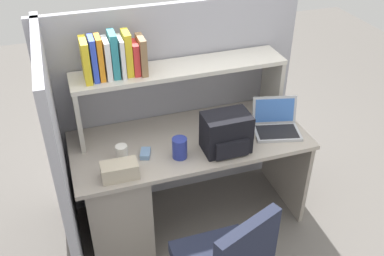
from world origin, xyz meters
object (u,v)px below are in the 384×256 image
tissue_box (120,170)px  snack_canister (180,148)px  paper_cup (122,152)px  backpack (226,133)px  computer_mouse (145,153)px  laptop (276,124)px

tissue_box → snack_canister: bearing=12.4°
tissue_box → paper_cup: bearing=77.1°
paper_cup → tissue_box: bearing=-104.3°
backpack → paper_cup: bearing=169.8°
computer_mouse → snack_canister: 0.23m
backpack → laptop: bearing=13.9°
laptop → computer_mouse: (-0.93, -0.00, -0.03)m
computer_mouse → paper_cup: bearing=-168.1°
backpack → computer_mouse: (-0.52, 0.10, -0.11)m
backpack → tissue_box: 0.71m
laptop → paper_cup: (-1.08, 0.02, -0.00)m
paper_cup → backpack: bearing=-10.2°
computer_mouse → snack_canister: bearing=-2.8°
laptop → snack_canister: laptop is taller
laptop → tissue_box: bearing=-171.8°
computer_mouse → tissue_box: size_ratio=0.47×
tissue_box → laptop: bearing=9.6°
laptop → computer_mouse: size_ratio=3.47×
laptop → snack_canister: bearing=-173.3°
tissue_box → backpack: bearing=6.2°
snack_canister → laptop: bearing=6.7°
tissue_box → snack_canister: 0.41m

